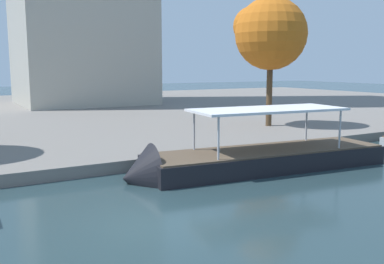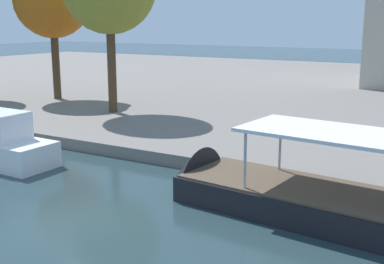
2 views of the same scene
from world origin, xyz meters
name	(u,v)px [view 2 (image 2 of 2)]	position (x,y,z in m)	size (l,w,h in m)	color
ground_plane	(70,221)	(0.00, 0.00, 0.00)	(220.00, 220.00, 0.00)	#23383D
dock_promenade	(338,91)	(0.00, 34.48, 0.30)	(120.00, 55.00, 0.60)	slate
tour_boat_2	(324,208)	(7.30, 4.44, 0.39)	(14.00, 4.50, 4.28)	black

